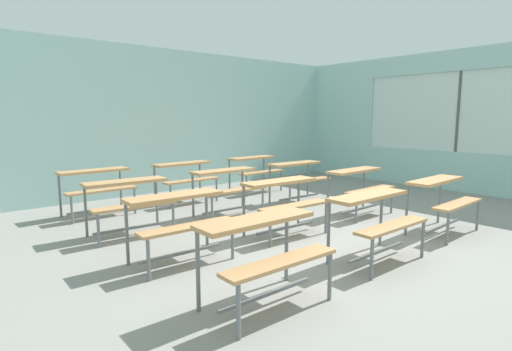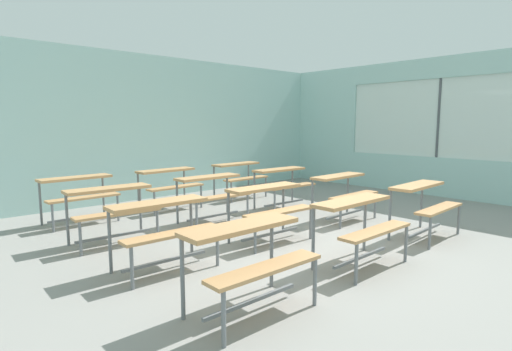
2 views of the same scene
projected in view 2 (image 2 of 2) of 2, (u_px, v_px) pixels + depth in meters
ground at (302, 249)px, 5.17m from camera, size 10.00×9.00×0.05m
wall_back at (139, 128)px, 8.27m from camera, size 10.00×0.12×3.00m
wall_right at (469, 130)px, 8.21m from camera, size 0.12×9.00×3.00m
desk_bench_r0c0 at (249, 247)px, 3.34m from camera, size 1.11×0.60×0.74m
desk_bench_r0c1 at (360, 216)px, 4.45m from camera, size 1.10×0.59×0.74m
desk_bench_r0c2 at (424, 198)px, 5.57m from camera, size 1.12×0.63×0.74m
desk_bench_r1c0 at (163, 219)px, 4.33m from camera, size 1.12×0.62×0.74m
desk_bench_r1c1 at (269, 200)px, 5.39m from camera, size 1.12×0.64×0.74m
desk_bench_r1c2 at (344, 186)px, 6.56m from camera, size 1.11×0.61×0.74m
desk_bench_r2c0 at (112, 201)px, 5.30m from camera, size 1.13×0.64×0.74m
desk_bench_r2c1 at (212, 187)px, 6.44m from camera, size 1.10×0.60×0.74m
desk_bench_r2c2 at (283, 178)px, 7.50m from camera, size 1.12×0.63×0.74m
desk_bench_r3c0 at (79, 188)px, 6.36m from camera, size 1.12×0.63×0.74m
desk_bench_r3c1 at (169, 179)px, 7.40m from camera, size 1.13×0.64×0.74m
desk_bench_r3c2 at (240, 172)px, 8.52m from camera, size 1.12×0.64×0.74m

